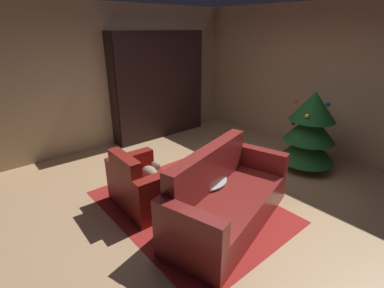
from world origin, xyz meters
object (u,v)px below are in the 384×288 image
at_px(couch_red, 226,199).
at_px(book_stack_on_table, 205,174).
at_px(bottle_on_table, 189,169).
at_px(bookshelf_unit, 164,87).
at_px(coffee_table, 202,181).
at_px(armchair_red, 143,186).
at_px(decorated_tree, 310,130).

height_order(couch_red, book_stack_on_table, couch_red).
relative_size(couch_red, bottle_on_table, 7.01).
bearing_deg(bookshelf_unit, book_stack_on_table, -25.11).
bearing_deg(couch_red, bookshelf_unit, 157.34).
xyz_separation_m(couch_red, coffee_table, (-0.43, -0.00, 0.07)).
xyz_separation_m(armchair_red, book_stack_on_table, (0.57, 0.61, 0.21)).
height_order(coffee_table, bottle_on_table, bottle_on_table).
relative_size(coffee_table, bottle_on_table, 2.21).
distance_m(couch_red, bottle_on_table, 0.63).
height_order(armchair_red, book_stack_on_table, armchair_red).
relative_size(bookshelf_unit, armchair_red, 2.26).
height_order(book_stack_on_table, decorated_tree, decorated_tree).
distance_m(book_stack_on_table, bottle_on_table, 0.23).
height_order(bottle_on_table, decorated_tree, decorated_tree).
bearing_deg(bookshelf_unit, couch_red, -22.66).
xyz_separation_m(couch_red, book_stack_on_table, (-0.40, 0.03, 0.18)).
bearing_deg(bookshelf_unit, coffee_table, -25.88).
relative_size(bookshelf_unit, bottle_on_table, 7.55).
bearing_deg(coffee_table, book_stack_on_table, 40.94).
bearing_deg(armchair_red, bookshelf_unit, 138.80).
bearing_deg(bottle_on_table, bookshelf_unit, 150.90).
relative_size(armchair_red, book_stack_on_table, 4.43).
height_order(couch_red, decorated_tree, decorated_tree).
height_order(bookshelf_unit, decorated_tree, bookshelf_unit).
height_order(bookshelf_unit, couch_red, bookshelf_unit).
height_order(couch_red, bottle_on_table, couch_red).
xyz_separation_m(bookshelf_unit, armchair_red, (2.16, -1.89, -0.79)).
height_order(armchair_red, coffee_table, armchair_red).
distance_m(bookshelf_unit, decorated_tree, 3.14).
xyz_separation_m(coffee_table, book_stack_on_table, (0.03, 0.03, 0.11)).
bearing_deg(book_stack_on_table, armchair_red, -133.09).
relative_size(armchair_red, bottle_on_table, 3.34).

